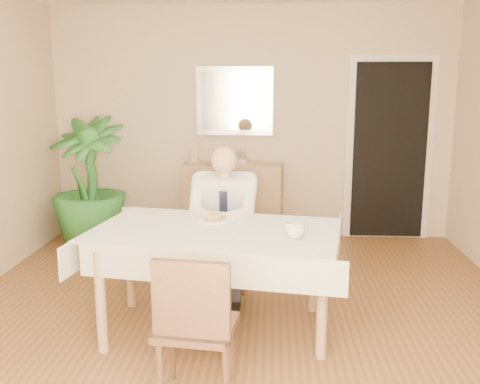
# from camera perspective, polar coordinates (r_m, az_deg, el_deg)

# --- Properties ---
(room) EXTENTS (5.00, 5.02, 2.60)m
(room) POSITION_cam_1_polar(r_m,az_deg,el_deg) (3.61, -0.33, 4.32)
(room) COLOR brown
(room) RESTS_ON ground
(window) EXTENTS (1.34, 0.04, 1.44)m
(window) POSITION_cam_1_polar(r_m,az_deg,el_deg) (1.17, -8.24, -3.95)
(window) COLOR white
(window) RESTS_ON room
(doorway) EXTENTS (0.96, 0.07, 2.10)m
(doorway) POSITION_cam_1_polar(r_m,az_deg,el_deg) (6.22, 15.63, 4.21)
(doorway) COLOR white
(doorway) RESTS_ON ground
(mirror) EXTENTS (0.86, 0.04, 0.76)m
(mirror) POSITION_cam_1_polar(r_m,az_deg,el_deg) (6.06, -0.60, 9.67)
(mirror) COLOR silver
(mirror) RESTS_ON room
(dining_table) EXTENTS (1.87, 1.28, 0.75)m
(dining_table) POSITION_cam_1_polar(r_m,az_deg,el_deg) (3.77, -2.63, -5.21)
(dining_table) COLOR #A77F51
(dining_table) RESTS_ON ground
(chair_far) EXTENTS (0.44, 0.44, 0.83)m
(chair_far) POSITION_cam_1_polar(r_m,az_deg,el_deg) (4.66, -1.48, -4.51)
(chair_far) COLOR #452E1E
(chair_far) RESTS_ON ground
(chair_near) EXTENTS (0.46, 0.46, 0.87)m
(chair_near) POSITION_cam_1_polar(r_m,az_deg,el_deg) (2.98, -4.88, -13.68)
(chair_near) COLOR #452E1E
(chair_near) RESTS_ON ground
(seated_man) EXTENTS (0.48, 0.72, 1.24)m
(seated_man) POSITION_cam_1_polar(r_m,az_deg,el_deg) (4.33, -1.81, -2.64)
(seated_man) COLOR white
(seated_man) RESTS_ON ground
(plate) EXTENTS (0.26, 0.26, 0.02)m
(plate) POSITION_cam_1_polar(r_m,az_deg,el_deg) (3.96, -2.87, -2.97)
(plate) COLOR white
(plate) RESTS_ON dining_table
(food) EXTENTS (0.14, 0.14, 0.06)m
(food) POSITION_cam_1_polar(r_m,az_deg,el_deg) (3.96, -2.87, -2.66)
(food) COLOR olive
(food) RESTS_ON dining_table
(knife) EXTENTS (0.01, 0.13, 0.01)m
(knife) POSITION_cam_1_polar(r_m,az_deg,el_deg) (3.90, -2.38, -2.96)
(knife) COLOR silver
(knife) RESTS_ON dining_table
(fork) EXTENTS (0.01, 0.13, 0.01)m
(fork) POSITION_cam_1_polar(r_m,az_deg,el_deg) (3.91, -3.55, -2.94)
(fork) COLOR silver
(fork) RESTS_ON dining_table
(coffee_mug) EXTENTS (0.17, 0.17, 0.10)m
(coffee_mug) POSITION_cam_1_polar(r_m,az_deg,el_deg) (3.54, 5.86, -4.07)
(coffee_mug) COLOR white
(coffee_mug) RESTS_ON dining_table
(sideboard) EXTENTS (1.11, 0.46, 0.87)m
(sideboard) POSITION_cam_1_polar(r_m,az_deg,el_deg) (6.05, -0.67, -0.99)
(sideboard) COLOR #A77F51
(sideboard) RESTS_ON ground
(photo_frame_left) EXTENTS (0.10, 0.02, 0.14)m
(photo_frame_left) POSITION_cam_1_polar(r_m,az_deg,el_deg) (6.09, -4.91, 3.87)
(photo_frame_left) COLOR silver
(photo_frame_left) RESTS_ON sideboard
(photo_frame_center) EXTENTS (0.10, 0.02, 0.14)m
(photo_frame_center) POSITION_cam_1_polar(r_m,az_deg,el_deg) (6.00, -2.10, 3.80)
(photo_frame_center) COLOR silver
(photo_frame_center) RESTS_ON sideboard
(photo_frame_right) EXTENTS (0.10, 0.02, 0.14)m
(photo_frame_right) POSITION_cam_1_polar(r_m,az_deg,el_deg) (6.04, 0.19, 3.85)
(photo_frame_right) COLOR silver
(photo_frame_right) RESTS_ON sideboard
(potted_palm) EXTENTS (0.90, 0.90, 1.40)m
(potted_palm) POSITION_cam_1_polar(r_m,az_deg,el_deg) (5.96, -15.82, 1.00)
(potted_palm) COLOR #226021
(potted_palm) RESTS_ON ground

